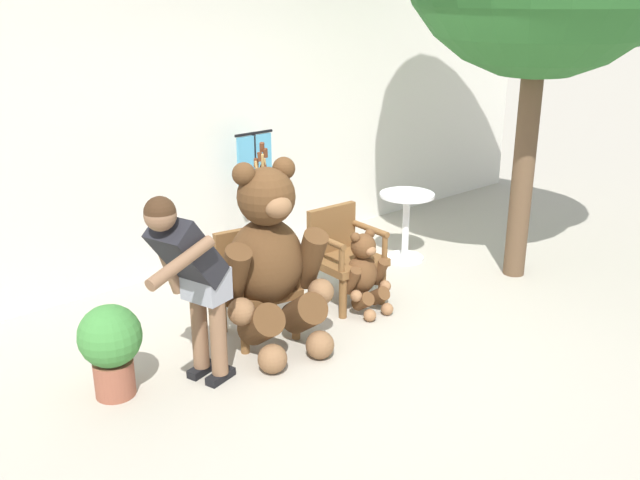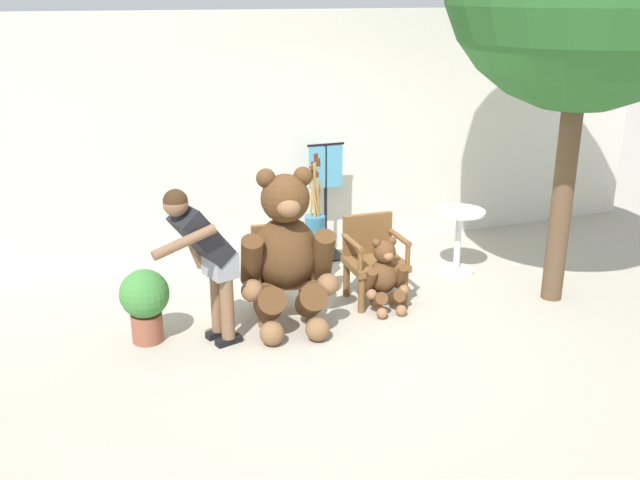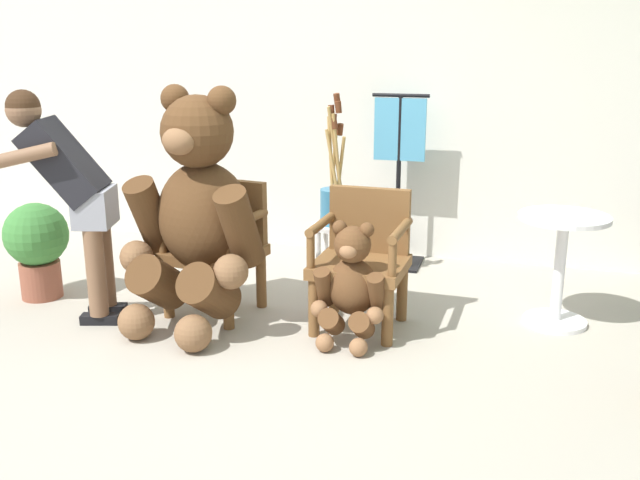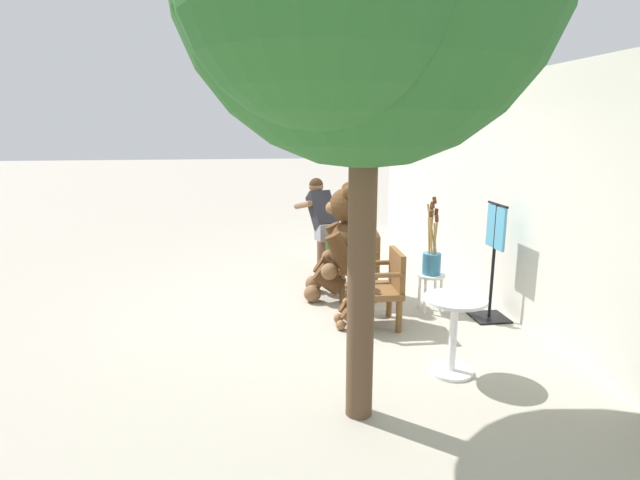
% 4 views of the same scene
% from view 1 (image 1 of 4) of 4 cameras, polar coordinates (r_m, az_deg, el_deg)
% --- Properties ---
extents(ground_plane, '(60.00, 60.00, 0.00)m').
position_cam_1_polar(ground_plane, '(5.77, 3.09, -8.47)').
color(ground_plane, '#A8A091').
extents(back_wall, '(10.00, 0.16, 2.80)m').
position_cam_1_polar(back_wall, '(7.14, -10.17, 8.74)').
color(back_wall, silver).
rests_on(back_wall, ground).
extents(wooden_chair_left, '(0.63, 0.60, 0.86)m').
position_cam_1_polar(wooden_chair_left, '(5.81, -5.28, -3.27)').
color(wooden_chair_left, brown).
rests_on(wooden_chair_left, ground).
extents(wooden_chair_right, '(0.58, 0.54, 0.86)m').
position_cam_1_polar(wooden_chair_right, '(6.38, 1.87, -1.07)').
color(wooden_chair_right, brown).
rests_on(wooden_chair_right, ground).
extents(teddy_bear_large, '(0.92, 0.91, 1.50)m').
position_cam_1_polar(teddy_bear_large, '(5.50, -3.98, -1.52)').
color(teddy_bear_large, '#4C3019').
rests_on(teddy_bear_large, ground).
extents(teddy_bear_small, '(0.44, 0.42, 0.74)m').
position_cam_1_polar(teddy_bear_small, '(6.22, 3.58, -2.63)').
color(teddy_bear_small, brown).
rests_on(teddy_bear_small, ground).
extents(person_visitor, '(0.78, 0.63, 1.48)m').
position_cam_1_polar(person_visitor, '(4.93, -10.32, -2.47)').
color(person_visitor, black).
rests_on(person_visitor, ground).
extents(white_stool, '(0.34, 0.34, 0.46)m').
position_cam_1_polar(white_stool, '(6.71, -4.53, -1.00)').
color(white_stool, white).
rests_on(white_stool, ground).
extents(brush_bucket, '(0.22, 0.22, 0.95)m').
position_cam_1_polar(brush_bucket, '(6.61, -4.60, 1.56)').
color(brush_bucket, teal).
rests_on(brush_bucket, white_stool).
extents(round_side_table, '(0.56, 0.56, 0.72)m').
position_cam_1_polar(round_side_table, '(7.41, 6.90, 1.70)').
color(round_side_table, white).
rests_on(round_side_table, ground).
extents(potted_plant, '(0.44, 0.44, 0.68)m').
position_cam_1_polar(potted_plant, '(5.15, -16.40, -8.01)').
color(potted_plant, brown).
rests_on(potted_plant, ground).
extents(clothing_display_stand, '(0.44, 0.40, 1.36)m').
position_cam_1_polar(clothing_display_stand, '(7.26, -5.17, 3.62)').
color(clothing_display_stand, black).
rests_on(clothing_display_stand, ground).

